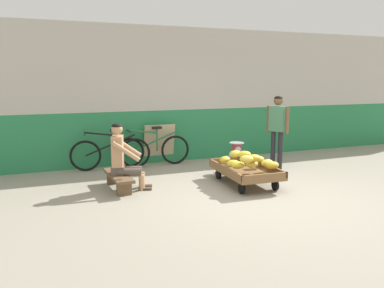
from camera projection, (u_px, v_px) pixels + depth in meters
The scene contains 13 objects.
ground_plane at pixel (255, 198), 6.23m from camera, with size 80.00×80.00×0.00m, color gray.
back_wall at pixel (183, 95), 8.99m from camera, with size 16.00×0.30×3.01m.
banana_cart at pixel (245, 171), 7.00m from camera, with size 0.91×1.48×0.36m.
banana_pile at pixel (247, 160), 6.89m from camera, with size 0.88×1.23×0.26m.
low_bench at pixel (118, 178), 6.71m from camera, with size 0.34×1.11×0.27m.
vendor_seated at pixel (123, 157), 6.65m from camera, with size 0.73×0.59×1.14m.
plastic_crate at pixel (236, 164), 8.06m from camera, with size 0.36×0.28×0.30m.
weighing_scale at pixel (237, 149), 8.00m from camera, with size 0.30×0.30×0.29m.
bicycle_near_left at pixel (111, 153), 8.13m from camera, with size 1.66×0.48×0.86m.
bicycle_far_left at pixel (153, 150), 8.49m from camera, with size 1.66×0.48×0.86m.
sign_board at pixel (159, 144), 8.75m from camera, with size 0.70×0.22×0.88m.
customer_adult at pixel (277, 124), 8.11m from camera, with size 0.34×0.43×1.53m.
shopping_bag at pixel (249, 170), 7.59m from camera, with size 0.18×0.12×0.24m, color #3370B7.
Camera 1 is at (-3.16, -5.19, 1.90)m, focal length 36.53 mm.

